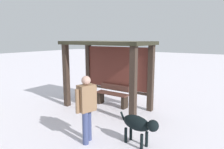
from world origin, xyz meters
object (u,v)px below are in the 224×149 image
(bus_shelter, at_px, (110,59))
(person_walking, at_px, (87,105))
(bench_left_inside, at_px, (112,96))
(dog, at_px, (139,124))

(bus_shelter, xyz_separation_m, person_walking, (1.03, -2.42, -0.82))
(bench_left_inside, relative_size, dog, 1.19)
(bus_shelter, bearing_deg, dog, -41.63)
(person_walking, bearing_deg, dog, 26.48)
(person_walking, relative_size, dog, 1.51)
(bus_shelter, height_order, bench_left_inside, bus_shelter)
(bus_shelter, distance_m, bench_left_inside, 1.39)
(person_walking, height_order, dog, person_walking)
(bus_shelter, height_order, person_walking, bus_shelter)
(person_walking, bearing_deg, bench_left_inside, 111.75)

